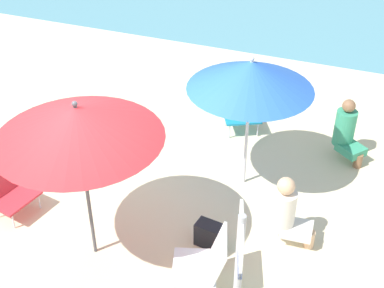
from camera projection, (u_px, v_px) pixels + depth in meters
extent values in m
plane|color=beige|center=(98.00, 224.00, 6.51)|extent=(40.00, 40.00, 0.00)
cylinder|color=#4C4C51|center=(86.00, 186.00, 5.59)|extent=(0.04, 0.04, 1.93)
cone|color=red|center=(77.00, 122.00, 5.15)|extent=(1.72, 1.72, 0.36)
sphere|color=#4C4C51|center=(75.00, 104.00, 5.03)|extent=(0.06, 0.06, 0.06)
cylinder|color=silver|center=(247.00, 126.00, 6.70)|extent=(0.04, 0.04, 1.80)
cone|color=blue|center=(251.00, 75.00, 6.30)|extent=(1.55, 1.55, 0.36)
sphere|color=silver|center=(252.00, 59.00, 6.18)|extent=(0.06, 0.06, 0.06)
cube|color=red|center=(15.00, 198.00, 6.54)|extent=(0.50, 0.61, 0.03)
cylinder|color=silver|center=(39.00, 201.00, 6.69)|extent=(0.02, 0.02, 0.23)
cylinder|color=silver|center=(13.00, 221.00, 6.38)|extent=(0.02, 0.02, 0.23)
cylinder|color=silver|center=(21.00, 192.00, 6.83)|extent=(0.02, 0.02, 0.23)
cube|color=teal|center=(242.00, 117.00, 8.12)|extent=(0.69, 0.65, 0.03)
cube|color=teal|center=(240.00, 97.00, 8.20)|extent=(0.56, 0.40, 0.41)
cylinder|color=silver|center=(258.00, 130.00, 8.07)|extent=(0.02, 0.02, 0.24)
cylinder|color=silver|center=(230.00, 131.00, 8.03)|extent=(0.02, 0.02, 0.24)
cylinder|color=silver|center=(253.00, 117.00, 8.37)|extent=(0.02, 0.02, 0.24)
cylinder|color=silver|center=(226.00, 119.00, 8.32)|extent=(0.02, 0.02, 0.24)
cube|color=white|center=(195.00, 268.00, 5.57)|extent=(0.61, 0.66, 0.03)
cube|color=white|center=(219.00, 254.00, 5.44)|extent=(0.32, 0.56, 0.42)
cylinder|color=silver|center=(179.00, 261.00, 5.84)|extent=(0.02, 0.02, 0.25)
cylinder|color=silver|center=(212.00, 262.00, 5.82)|extent=(0.02, 0.02, 0.25)
cube|color=#389970|center=(351.00, 149.00, 7.48)|extent=(0.46, 0.45, 0.12)
cylinder|color=#896042|center=(358.00, 161.00, 7.43)|extent=(0.12, 0.12, 0.21)
cylinder|color=#389970|center=(345.00, 128.00, 7.46)|extent=(0.29, 0.29, 0.53)
sphere|color=#896042|center=(349.00, 106.00, 7.27)|extent=(0.18, 0.18, 0.18)
cube|color=silver|center=(297.00, 229.00, 6.11)|extent=(0.38, 0.31, 0.12)
cylinder|color=#DBAD84|center=(309.00, 239.00, 6.13)|extent=(0.12, 0.12, 0.22)
cylinder|color=silver|center=(283.00, 210.00, 6.01)|extent=(0.29, 0.29, 0.50)
sphere|color=#DBAD84|center=(286.00, 186.00, 5.82)|extent=(0.20, 0.20, 0.20)
cube|color=white|center=(241.00, 238.00, 3.72)|extent=(0.16, 0.46, 0.32)
cube|color=navy|center=(240.00, 251.00, 3.79)|extent=(0.17, 0.46, 0.06)
cube|color=black|center=(209.00, 235.00, 6.13)|extent=(0.34, 0.23, 0.31)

